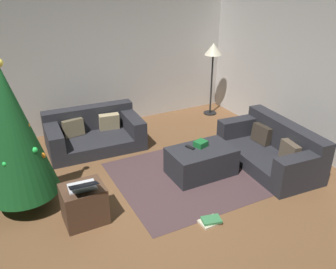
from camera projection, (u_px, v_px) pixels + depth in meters
name	position (u px, v px, depth m)	size (l,w,h in m)	color
ground_plane	(154.00, 211.00, 4.65)	(6.40, 6.40, 0.00)	brown
rear_partition	(81.00, 63.00, 6.62)	(6.40, 0.12, 2.60)	#BCB7B2
corner_partition	(336.00, 84.00, 5.41)	(0.12, 6.40, 2.60)	#B5B0AB
couch_left	(93.00, 132.00, 6.29)	(1.67, 1.07, 0.65)	#26262B
couch_right	(273.00, 149.00, 5.67)	(1.00, 1.79, 0.70)	#26262B
ottoman	(201.00, 161.00, 5.42)	(0.99, 0.63, 0.43)	#26262B
gift_box	(201.00, 144.00, 5.39)	(0.18, 0.16, 0.09)	#19662D
tv_remote	(190.00, 147.00, 5.35)	(0.05, 0.16, 0.02)	black
christmas_tree	(13.00, 134.00, 4.30)	(0.91, 0.91, 2.00)	brown
side_table	(84.00, 204.00, 4.38)	(0.52, 0.44, 0.50)	#4C3323
laptop	(83.00, 186.00, 4.20)	(0.36, 0.41, 0.18)	silver
book_stack	(210.00, 221.00, 4.42)	(0.29, 0.22, 0.06)	beige
corner_lamp	(213.00, 55.00, 7.24)	(0.36, 0.36, 1.54)	black
area_rug	(201.00, 173.00, 5.51)	(2.60, 2.00, 0.01)	#453033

